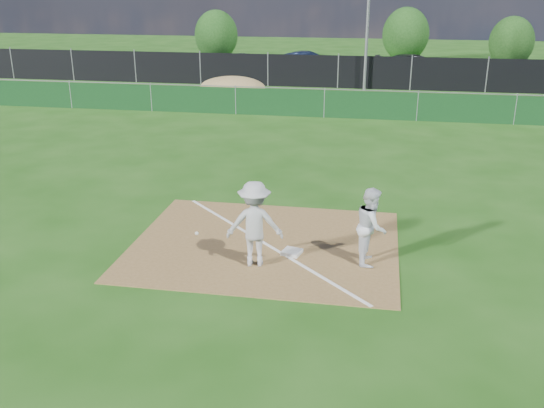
% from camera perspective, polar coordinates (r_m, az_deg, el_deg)
% --- Properties ---
extents(ground, '(90.00, 90.00, 0.00)m').
position_cam_1_polar(ground, '(22.34, 3.67, 5.49)').
color(ground, '#1B4B10').
rests_on(ground, ground).
extents(infield_dirt, '(6.00, 5.00, 0.02)m').
position_cam_1_polar(infield_dirt, '(13.91, -0.65, -3.79)').
color(infield_dirt, brown).
rests_on(infield_dirt, ground).
extents(foul_line, '(5.01, 5.01, 0.01)m').
position_cam_1_polar(foul_line, '(13.90, -0.65, -3.73)').
color(foul_line, white).
rests_on(foul_line, infield_dirt).
extents(green_fence, '(44.00, 0.05, 1.20)m').
position_cam_1_polar(green_fence, '(27.06, 4.94, 9.36)').
color(green_fence, '#0E3415').
rests_on(green_fence, ground).
extents(dirt_mound, '(3.38, 2.60, 1.17)m').
position_cam_1_polar(dirt_mound, '(31.29, -3.75, 10.84)').
color(dirt_mound, '#987C49').
rests_on(dirt_mound, ground).
extents(black_fence, '(46.00, 0.04, 1.80)m').
position_cam_1_polar(black_fence, '(34.89, 6.23, 12.26)').
color(black_fence, black).
rests_on(black_fence, ground).
extents(parking_lot, '(46.00, 9.00, 0.01)m').
position_cam_1_polar(parking_lot, '(39.95, 6.73, 11.95)').
color(parking_lot, black).
rests_on(parking_lot, ground).
extents(light_pole, '(0.16, 0.16, 8.00)m').
position_cam_1_polar(light_pole, '(34.23, 9.02, 17.21)').
color(light_pole, slate).
rests_on(light_pole, ground).
extents(first_base, '(0.47, 0.47, 0.08)m').
position_cam_1_polar(first_base, '(13.39, 1.88, -4.55)').
color(first_base, silver).
rests_on(first_base, infield_dirt).
extents(play_at_first, '(1.95, 0.85, 1.84)m').
position_cam_1_polar(play_at_first, '(12.57, -1.65, -1.88)').
color(play_at_first, silver).
rests_on(play_at_first, infield_dirt).
extents(runner, '(0.64, 0.82, 1.67)m').
position_cam_1_polar(runner, '(12.91, 9.34, -2.05)').
color(runner, silver).
rests_on(runner, ground).
extents(car_left, '(4.37, 3.06, 1.38)m').
position_cam_1_polar(car_left, '(40.05, -2.25, 13.10)').
color(car_left, '#9D9FA4').
rests_on(car_left, parking_lot).
extents(car_mid, '(4.40, 2.77, 1.37)m').
position_cam_1_polar(car_mid, '(40.36, 3.25, 13.12)').
color(car_mid, black).
rests_on(car_mid, parking_lot).
extents(car_right, '(5.27, 3.39, 1.42)m').
position_cam_1_polar(car_right, '(39.46, 13.44, 12.50)').
color(car_right, black).
rests_on(car_right, parking_lot).
extents(tree_left, '(3.16, 3.16, 3.74)m').
position_cam_1_polar(tree_left, '(46.48, -5.27, 15.54)').
color(tree_left, '#382316').
rests_on(tree_left, ground).
extents(tree_mid, '(3.34, 3.34, 3.96)m').
position_cam_1_polar(tree_mid, '(46.58, 12.47, 15.32)').
color(tree_mid, '#382316').
rests_on(tree_mid, ground).
extents(tree_right, '(2.96, 2.96, 3.51)m').
position_cam_1_polar(tree_right, '(45.34, 21.61, 13.99)').
color(tree_right, '#382316').
rests_on(tree_right, ground).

